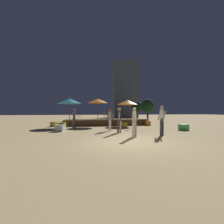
{
  "coord_description": "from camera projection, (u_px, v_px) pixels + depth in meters",
  "views": [
    {
      "loc": [
        -2.22,
        -7.15,
        1.5
      ],
      "look_at": [
        0.0,
        4.32,
        1.46
      ],
      "focal_mm": 24.0,
      "sensor_mm": 36.0,
      "label": 1
    }
  ],
  "objects": [
    {
      "name": "wooden_deck",
      "position": [
        106.0,
        122.0,
        17.03
      ],
      "size": [
        9.06,
        2.97,
        0.69
      ],
      "color": "brown",
      "rests_on": "ground"
    },
    {
      "name": "bistro_chair_0",
      "position": [
        132.0,
        114.0,
        17.06
      ],
      "size": [
        0.43,
        0.43,
        0.9
      ],
      "rotation": [
        0.0,
        0.0,
        4.42
      ],
      "color": "#47474C",
      "rests_on": "wooden_deck"
    },
    {
      "name": "patio_umbrella_1",
      "position": [
        69.0,
        101.0,
        14.74
      ],
      "size": [
        2.3,
        2.3,
        2.88
      ],
      "color": "brown",
      "rests_on": "ground"
    },
    {
      "name": "bistro_chair_1",
      "position": [
        78.0,
        114.0,
        16.59
      ],
      "size": [
        0.47,
        0.47,
        0.9
      ],
      "rotation": [
        0.0,
        0.0,
        2.11
      ],
      "color": "#1E4C47",
      "rests_on": "wooden_deck"
    },
    {
      "name": "cube_seat_1",
      "position": [
        148.0,
        123.0,
        16.09
      ],
      "size": [
        0.48,
        0.48,
        0.49
      ],
      "rotation": [
        0.0,
        0.0,
        0.01
      ],
      "color": "orange",
      "rests_on": "ground"
    },
    {
      "name": "patio_umbrella_0",
      "position": [
        98.0,
        101.0,
        15.7
      ],
      "size": [
        2.17,
        2.17,
        2.92
      ],
      "color": "brown",
      "rests_on": "ground"
    },
    {
      "name": "person_3",
      "position": [
        134.0,
        121.0,
        8.91
      ],
      "size": [
        0.42,
        0.31,
        1.75
      ],
      "rotation": [
        0.0,
        0.0,
        2.14
      ],
      "color": "tan",
      "rests_on": "ground"
    },
    {
      "name": "cube_seat_5",
      "position": [
        124.0,
        125.0,
        14.7
      ],
      "size": [
        0.7,
        0.7,
        0.42
      ],
      "rotation": [
        0.0,
        0.0,
        -0.16
      ],
      "color": "yellow",
      "rests_on": "ground"
    },
    {
      "name": "cube_seat_3",
      "position": [
        62.0,
        125.0,
        13.75
      ],
      "size": [
        0.63,
        0.63,
        0.47
      ],
      "rotation": [
        0.0,
        0.0,
        -0.12
      ],
      "color": "yellow",
      "rests_on": "ground"
    },
    {
      "name": "bistro_chair_3",
      "position": [
        105.0,
        114.0,
        16.33
      ],
      "size": [
        0.45,
        0.45,
        0.9
      ],
      "rotation": [
        0.0,
        0.0,
        1.17
      ],
      "color": "#1E4C47",
      "rests_on": "wooden_deck"
    },
    {
      "name": "cube_seat_0",
      "position": [
        60.0,
        128.0,
        11.4
      ],
      "size": [
        0.77,
        0.77,
        0.49
      ],
      "rotation": [
        0.0,
        0.0,
        -0.3
      ],
      "color": "white",
      "rests_on": "ground"
    },
    {
      "name": "cube_seat_4",
      "position": [
        184.0,
        127.0,
        12.1
      ],
      "size": [
        0.76,
        0.76,
        0.46
      ],
      "rotation": [
        0.0,
        0.0,
        0.34
      ],
      "color": "#4CC651",
      "rests_on": "ground"
    },
    {
      "name": "distant_building",
      "position": [
        124.0,
        90.0,
        36.95
      ],
      "size": [
        5.77,
        4.71,
        13.5
      ],
      "color": "#4C5666",
      "rests_on": "ground"
    },
    {
      "name": "background_tree_0",
      "position": [
        148.0,
        106.0,
        24.87
      ],
      "size": [
        2.11,
        2.11,
        3.57
      ],
      "color": "#3D2B1C",
      "rests_on": "ground"
    },
    {
      "name": "patio_umbrella_2",
      "position": [
        127.0,
        102.0,
        16.28
      ],
      "size": [
        2.3,
        2.3,
        2.83
      ],
      "color": "brown",
      "rests_on": "ground"
    },
    {
      "name": "frisbee_disc",
      "position": [
        127.0,
        130.0,
        11.72
      ],
      "size": [
        0.24,
        0.24,
        0.03
      ],
      "color": "#E54C99",
      "rests_on": "ground"
    },
    {
      "name": "ground_plane",
      "position": [
        128.0,
        142.0,
        7.45
      ],
      "size": [
        120.0,
        120.0,
        0.0
      ],
      "primitive_type": "plane",
      "color": "tan"
    },
    {
      "name": "person_4",
      "position": [
        110.0,
        118.0,
        11.72
      ],
      "size": [
        0.47,
        0.36,
        1.7
      ],
      "rotation": [
        0.0,
        0.0,
        4.1
      ],
      "color": "white",
      "rests_on": "ground"
    },
    {
      "name": "person_1",
      "position": [
        74.0,
        117.0,
        12.97
      ],
      "size": [
        0.29,
        0.52,
        1.8
      ],
      "rotation": [
        0.0,
        0.0,
        5.9
      ],
      "color": "#997051",
      "rests_on": "ground"
    },
    {
      "name": "bistro_chair_2",
      "position": [
        112.0,
        114.0,
        16.97
      ],
      "size": [
        0.43,
        0.43,
        0.9
      ],
      "rotation": [
        0.0,
        0.0,
        1.25
      ],
      "color": "#47474C",
      "rests_on": "wooden_deck"
    },
    {
      "name": "background_tree_1",
      "position": [
        137.0,
        107.0,
        29.08
      ],
      "size": [
        2.11,
        2.11,
        3.45
      ],
      "color": "#3D2B1C",
      "rests_on": "ground"
    },
    {
      "name": "cube_seat_2",
      "position": [
        54.0,
        124.0,
        14.97
      ],
      "size": [
        0.69,
        0.69,
        0.47
      ],
      "rotation": [
        0.0,
        0.0,
        -0.35
      ],
      "color": "yellow",
      "rests_on": "ground"
    },
    {
      "name": "person_0",
      "position": [
        162.0,
        119.0,
        9.42
      ],
      "size": [
        0.33,
        0.57,
        1.87
      ],
      "rotation": [
        0.0,
        0.0,
        3.59
      ],
      "color": "#3F3F47",
      "rests_on": "ground"
    },
    {
      "name": "person_2",
      "position": [
        119.0,
        118.0,
        10.61
      ],
      "size": [
        0.29,
        0.49,
        1.77
      ],
      "rotation": [
        0.0,
        0.0,
        5.94
      ],
      "color": "#3F3F47",
      "rests_on": "ground"
    }
  ]
}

